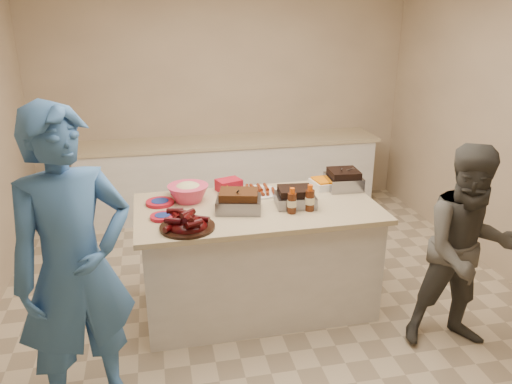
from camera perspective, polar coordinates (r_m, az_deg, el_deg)
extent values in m
cube|color=#47230F|center=(3.85, -1.97, -2.12)|extent=(0.39, 0.33, 0.10)
cube|color=black|center=(3.95, 4.47, -1.52)|extent=(0.33, 0.28, 0.09)
cube|color=gray|center=(4.38, 9.90, 0.42)|extent=(0.30, 0.30, 0.11)
cylinder|color=silver|center=(4.20, 0.42, -0.12)|extent=(0.35, 0.35, 0.05)
cube|color=orange|center=(4.40, 8.41, 0.59)|extent=(0.34, 0.27, 0.08)
cylinder|color=#401B0C|center=(3.81, 4.09, -2.40)|extent=(0.07, 0.07, 0.20)
cylinder|color=#401B0C|center=(3.86, 6.12, -2.11)|extent=(0.07, 0.07, 0.21)
cylinder|color=#F7A300|center=(4.11, -3.29, -0.65)|extent=(0.04, 0.04, 0.11)
imported|color=silver|center=(4.15, -2.25, -0.40)|extent=(0.14, 0.05, 0.14)
cylinder|color=#A41122|center=(4.04, -10.91, -1.37)|extent=(0.23, 0.23, 0.03)
cylinder|color=#A41122|center=(3.76, -10.63, -2.98)|extent=(0.18, 0.18, 0.03)
imported|color=#843308|center=(4.22, -9.32, -0.31)|extent=(0.09, 0.09, 0.09)
cube|color=#A41122|center=(4.27, -3.12, 0.17)|extent=(0.24, 0.21, 0.10)
imported|color=#504E47|center=(4.21, 21.61, -15.54)|extent=(0.99, 1.63, 0.58)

